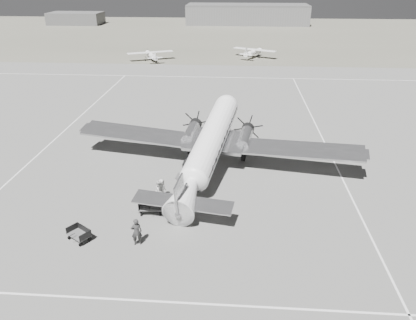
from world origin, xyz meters
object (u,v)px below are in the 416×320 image
object	(u,v)px
hangar_main	(247,14)
baggage_cart_near	(151,207)
passenger	(162,189)
dc3_airliner	(210,146)
light_plane_right	(254,53)
baggage_cart_far	(79,235)
shed_secondary	(76,18)
ramp_agent	(160,191)
light_plane_left	(151,56)
ground_crew	(137,232)

from	to	relation	value
hangar_main	baggage_cart_near	xyz separation A→B (m)	(-9.18, -124.77, -2.76)
baggage_cart_near	passenger	bearing A→B (deg)	75.40
hangar_main	dc3_airliner	bearing A→B (deg)	-92.50
light_plane_right	baggage_cart_far	distance (m)	68.37
shed_secondary	baggage_cart_far	distance (m)	132.11
ramp_agent	shed_secondary	bearing A→B (deg)	45.73
hangar_main	dc3_airliner	size ratio (longest dim) A/B	1.50
baggage_cart_near	baggage_cart_far	bearing A→B (deg)	-142.49
shed_secondary	ramp_agent	xyz separation A→B (m)	(51.17, -117.85, -1.09)
light_plane_left	ramp_agent	world-z (taller)	light_plane_left
baggage_cart_far	ramp_agent	xyz separation A→B (m)	(4.65, 5.79, 0.44)
hangar_main	ground_crew	size ratio (longest dim) A/B	20.60
light_plane_right	hangar_main	bearing A→B (deg)	117.57
light_plane_right	ramp_agent	size ratio (longest dim) A/B	5.41
light_plane_right	passenger	world-z (taller)	light_plane_right
hangar_main	light_plane_left	bearing A→B (deg)	-107.49
hangar_main	shed_secondary	distance (m)	60.22
baggage_cart_near	hangar_main	bearing A→B (deg)	81.34
shed_secondary	passenger	size ratio (longest dim) A/B	10.57
ramp_agent	passenger	xyz separation A→B (m)	(0.08, 0.46, -0.06)
baggage_cart_far	light_plane_right	bearing A→B (deg)	112.66
light_plane_left	ground_crew	bearing A→B (deg)	-104.20
ramp_agent	passenger	distance (m)	0.47
light_plane_left	hangar_main	bearing A→B (deg)	47.77
shed_secondary	ground_crew	size ratio (longest dim) A/B	8.83
baggage_cart_far	ramp_agent	world-z (taller)	ramp_agent
baggage_cart_far	hangar_main	bearing A→B (deg)	118.55
light_plane_left	ramp_agent	size ratio (longest dim) A/B	5.33
dc3_airliner	light_plane_right	world-z (taller)	dc3_airliner
ramp_agent	passenger	bearing A→B (deg)	12.11
hangar_main	light_plane_left	distance (m)	69.72
light_plane_right	passenger	size ratio (longest dim) A/B	5.78
light_plane_right	baggage_cart_near	distance (m)	63.79
baggage_cart_far	passenger	distance (m)	7.85
baggage_cart_far	ground_crew	bearing A→B (deg)	32.51
light_plane_left	ramp_agent	xyz separation A→B (m)	(12.10, -56.39, -0.10)
dc3_airliner	light_plane_right	distance (m)	56.02
baggage_cart_near	passenger	size ratio (longest dim) A/B	1.12
shed_secondary	baggage_cart_far	size ratio (longest dim) A/B	10.75
baggage_cart_near	light_plane_left	bearing A→B (deg)	96.95
ramp_agent	light_plane_right	bearing A→B (deg)	13.50
ground_crew	baggage_cart_near	bearing A→B (deg)	-109.19
hangar_main	shed_secondary	world-z (taller)	hangar_main
light_plane_right	ramp_agent	world-z (taller)	light_plane_right
shed_secondary	ramp_agent	distance (m)	128.48
shed_secondary	dc3_airliner	xyz separation A→B (m)	(54.87, -112.44, 0.66)
light_plane_left	light_plane_right	size ratio (longest dim) A/B	0.99
hangar_main	light_plane_right	xyz separation A→B (m)	(0.59, -61.73, -2.28)
ground_crew	shed_secondary	bearing A→B (deg)	-84.64
dc3_airliner	ramp_agent	world-z (taller)	dc3_airliner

